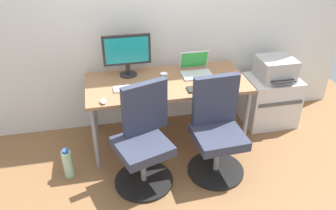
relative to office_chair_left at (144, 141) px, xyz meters
name	(u,v)px	position (x,y,z in m)	size (l,w,h in m)	color
ground_plane	(167,138)	(0.33, 0.56, -0.42)	(5.28, 5.28, 0.00)	brown
back_wall	(158,10)	(0.33, 1.01, 0.88)	(4.40, 0.04, 2.60)	silver
desk	(167,87)	(0.33, 0.56, 0.22)	(1.60, 0.73, 0.71)	#996B47
office_chair_left	(144,141)	(0.00, 0.00, 0.00)	(0.56, 0.56, 0.94)	black
office_chair_right	(217,132)	(0.68, 0.00, 0.00)	(0.54, 0.54, 0.94)	black
side_cabinet	(270,100)	(1.56, 0.66, -0.14)	(0.57, 0.46, 0.56)	silver
printer	(276,69)	(1.56, 0.66, 0.26)	(0.38, 0.40, 0.24)	#B7B7B7
water_bottle_on_floor	(68,164)	(-0.70, 0.17, -0.28)	(0.09, 0.09, 0.31)	#A5D8B2
desktop_monitor	(127,52)	(-0.03, 0.78, 0.53)	(0.48, 0.18, 0.43)	#262626
open_laptop	(196,69)	(0.66, 0.68, 0.34)	(0.31, 0.28, 0.22)	silver
keyboard_by_monitor	(131,88)	(-0.04, 0.47, 0.29)	(0.34, 0.12, 0.02)	silver
keyboard_by_laptop	(205,88)	(0.65, 0.33, 0.29)	(0.34, 0.12, 0.02)	#2D2D2D
mouse_by_monitor	(103,101)	(-0.31, 0.27, 0.30)	(0.06, 0.10, 0.03)	silver
mouse_by_laptop	(160,87)	(0.24, 0.43, 0.30)	(0.06, 0.10, 0.03)	#B7B7B7
coffee_mug	(228,83)	(0.88, 0.33, 0.33)	(0.08, 0.08, 0.09)	yellow
pen_cup	(164,78)	(0.29, 0.53, 0.33)	(0.07, 0.07, 0.10)	slate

